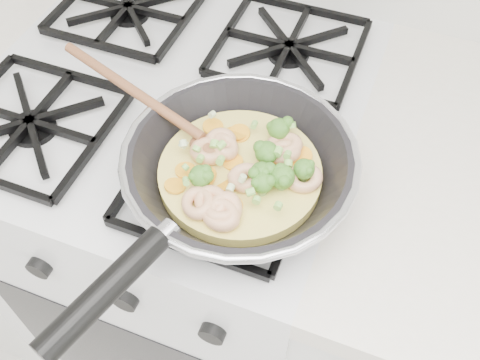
% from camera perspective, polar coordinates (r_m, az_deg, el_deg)
% --- Properties ---
extents(stove, '(0.60, 0.60, 0.92)m').
position_cam_1_polar(stove, '(1.21, -5.39, -5.93)').
color(stove, white).
rests_on(stove, ground).
extents(skillet, '(0.44, 0.46, 0.09)m').
position_cam_1_polar(skillet, '(0.68, -0.26, 1.12)').
color(skillet, black).
rests_on(skillet, stove).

